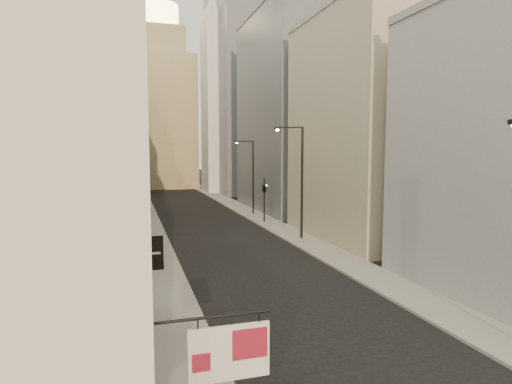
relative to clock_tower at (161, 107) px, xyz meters
name	(u,v)px	position (x,y,z in m)	size (l,w,h in m)	color
sidewalk_left	(143,209)	(-5.50, -37.00, -17.56)	(3.00, 140.00, 0.15)	gray
sidewalk_right	(236,206)	(7.50, -37.00, -17.56)	(3.00, 140.00, 0.15)	gray
near_building_left	(33,220)	(-9.99, -83.00, -11.61)	(8.30, 23.04, 12.30)	brown
left_bldg_beige	(69,151)	(-11.00, -66.00, -9.63)	(8.00, 12.00, 16.00)	gray
left_bldg_grey	(89,131)	(-11.00, -50.00, -7.63)	(8.00, 16.00, 20.00)	gray
left_bldg_tan	(101,147)	(-11.00, -32.00, -9.13)	(8.00, 18.00, 17.00)	#8E815A
left_bldg_wingrid	(106,129)	(-11.00, -12.00, -5.63)	(8.00, 20.00, 24.00)	gray
right_bldg_beige	(361,129)	(13.00, -62.00, -7.63)	(8.00, 16.00, 20.00)	gray
right_bldg_wingrid	(284,114)	(13.00, -42.00, -4.63)	(8.00, 20.00, 26.00)	gray
highrise	(264,62)	(19.00, -14.00, 8.02)	(21.00, 23.00, 51.20)	gray
clock_tower	(161,107)	(0.00, 0.00, 0.00)	(14.00, 14.00, 44.90)	#8E815A
white_tower	(224,96)	(11.00, -14.00, 0.97)	(8.00, 8.00, 41.50)	silver
streetlamp_mid	(299,176)	(7.40, -61.09, -11.82)	(2.50, 1.25, 10.17)	black
streetlamp_far	(251,173)	(7.45, -45.33, -12.34)	(2.34, 0.97, 9.27)	black
traffic_light_left	(141,194)	(-6.01, -48.90, -14.28)	(0.51, 0.36, 5.00)	black
traffic_light_right	(264,188)	(7.09, -51.80, -13.69)	(0.80, 0.80, 5.00)	black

